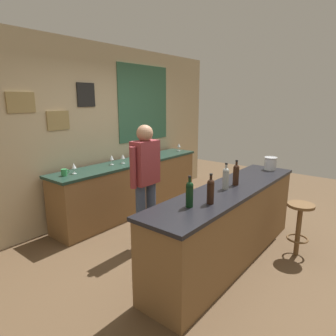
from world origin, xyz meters
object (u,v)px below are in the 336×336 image
(bartender, at_px, (146,178))
(wine_glass_e, at_px, (179,146))
(wine_glass_b, at_px, (112,158))
(wine_glass_c, at_px, (123,157))
(wine_bottle_d, at_px, (236,174))
(ice_bucket, at_px, (270,163))
(coffee_mug, at_px, (64,172))
(wine_bottle_c, at_px, (226,178))
(wine_bottle_a, at_px, (190,193))
(wine_glass_a, at_px, (74,166))
(wine_glass_d, at_px, (141,152))
(wine_bottle_b, at_px, (211,190))
(bar_stool, at_px, (299,221))

(bartender, distance_m, wine_glass_e, 2.30)
(wine_glass_b, height_order, wine_glass_e, same)
(wine_glass_c, distance_m, wine_glass_e, 1.54)
(wine_bottle_d, xyz_separation_m, ice_bucket, (1.04, -0.04, -0.04))
(wine_glass_b, distance_m, coffee_mug, 0.88)
(wine_glass_e, xyz_separation_m, coffee_mug, (-2.59, 0.03, -0.06))
(coffee_mug, bearing_deg, wine_bottle_c, -69.00)
(coffee_mug, bearing_deg, wine_bottle_a, -88.47)
(wine_glass_a, distance_m, wine_glass_d, 1.39)
(wine_bottle_a, distance_m, wine_bottle_c, 0.73)
(wine_glass_c, bearing_deg, wine_bottle_d, -91.18)
(wine_bottle_b, height_order, coffee_mug, wine_bottle_b)
(bartender, xyz_separation_m, wine_glass_c, (0.53, 1.00, 0.07))
(wine_glass_c, bearing_deg, coffee_mug, 177.98)
(bartender, height_order, ice_bucket, bartender)
(bartender, bearing_deg, wine_bottle_b, -103.30)
(wine_bottle_b, distance_m, ice_bucket, 1.79)
(wine_glass_c, xyz_separation_m, wine_glass_d, (0.49, 0.05, 0.00))
(wine_glass_a, distance_m, wine_glass_b, 0.72)
(wine_bottle_a, height_order, wine_glass_d, wine_bottle_a)
(wine_bottle_a, bearing_deg, bar_stool, -24.34)
(wine_bottle_a, distance_m, wine_glass_b, 2.24)
(wine_glass_c, relative_size, coffee_mug, 1.24)
(wine_glass_b, bearing_deg, bar_stool, -76.93)
(bartender, distance_m, wine_bottle_a, 1.12)
(wine_glass_d, height_order, wine_glass_e, same)
(ice_bucket, xyz_separation_m, wine_glass_c, (-1.00, 2.07, -0.01))
(wine_bottle_d, bearing_deg, wine_bottle_c, 175.29)
(wine_bottle_b, relative_size, wine_glass_b, 1.97)
(wine_glass_b, relative_size, wine_glass_c, 1.00)
(wine_glass_d, bearing_deg, bartender, -133.91)
(ice_bucket, bearing_deg, bartender, 145.00)
(wine_glass_d, xyz_separation_m, coffee_mug, (-1.54, -0.02, -0.06))
(wine_bottle_a, bearing_deg, coffee_mug, 91.53)
(bar_stool, height_order, wine_glass_e, wine_glass_e)
(wine_bottle_d, bearing_deg, wine_glass_c, 88.82)
(wine_bottle_c, height_order, wine_glass_a, wine_bottle_c)
(wine_bottle_c, relative_size, wine_glass_c, 1.97)
(wine_glass_a, height_order, wine_glass_b, same)
(wine_glass_c, relative_size, wine_glass_e, 1.00)
(bar_stool, height_order, wine_glass_d, wine_glass_d)
(bar_stool, xyz_separation_m, wine_glass_e, (1.08, 2.67, 0.55))
(wine_bottle_d, xyz_separation_m, wine_glass_a, (-0.86, 2.06, -0.05))
(bar_stool, height_order, coffee_mug, coffee_mug)
(bar_stool, xyz_separation_m, wine_glass_a, (-1.36, 2.70, 0.55))
(wine_bottle_c, xyz_separation_m, wine_glass_a, (-0.64, 2.04, -0.05))
(wine_glass_c, height_order, coffee_mug, wine_glass_c)
(wine_bottle_a, xyz_separation_m, wine_glass_a, (0.09, 2.04, -0.05))
(wine_bottle_d, height_order, ice_bucket, wine_bottle_d)
(bartender, xyz_separation_m, wine_glass_a, (-0.37, 1.03, 0.07))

